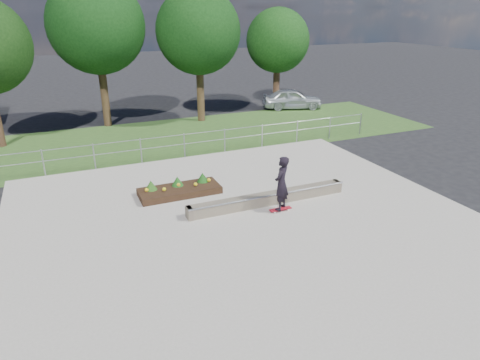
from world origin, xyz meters
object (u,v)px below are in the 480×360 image
(planter_bed, at_px, (179,189))
(skateboarder, at_px, (281,183))
(grind_ledge, at_px, (268,198))
(parked_car, at_px, (292,99))

(planter_bed, height_order, skateboarder, skateboarder)
(grind_ledge, distance_m, skateboarder, 1.07)
(skateboarder, xyz_separation_m, parked_car, (8.47, 13.98, -0.39))
(grind_ledge, xyz_separation_m, parked_car, (8.59, 13.31, 0.42))
(grind_ledge, relative_size, skateboarder, 3.06)
(planter_bed, height_order, parked_car, parked_car)
(grind_ledge, xyz_separation_m, skateboarder, (0.13, -0.68, 0.81))
(planter_bed, bearing_deg, skateboarder, -45.36)
(grind_ledge, distance_m, planter_bed, 3.40)
(grind_ledge, bearing_deg, skateboarder, -79.39)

